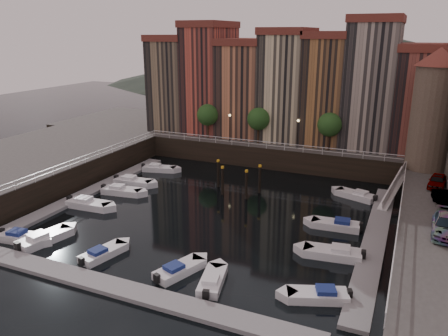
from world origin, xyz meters
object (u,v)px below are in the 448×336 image
at_px(boat_left_0, 22,238).
at_px(boat_left_1, 88,204).
at_px(boat_left_2, 121,191).
at_px(car_b, 447,201).
at_px(corner_tower, 433,108).
at_px(car_a, 437,182).
at_px(car_c, 446,226).
at_px(mooring_pilings, 236,180).
at_px(gangway, 395,186).

height_order(boat_left_0, boat_left_1, boat_left_1).
bearing_deg(boat_left_2, boat_left_0, -101.88).
bearing_deg(boat_left_0, boat_left_1, 83.07).
bearing_deg(boat_left_2, car_b, -4.57).
bearing_deg(boat_left_1, corner_tower, 27.10).
height_order(car_a, car_c, car_c).
bearing_deg(car_a, car_b, -75.38).
bearing_deg(boat_left_0, car_a, 25.97).
distance_m(corner_tower, car_a, 9.44).
distance_m(corner_tower, boat_left_2, 37.02).
relative_size(mooring_pilings, boat_left_0, 1.16).
distance_m(gangway, car_b, 9.39).
relative_size(boat_left_2, car_a, 1.31).
bearing_deg(car_b, boat_left_0, -172.12).
bearing_deg(boat_left_1, car_a, 17.11).
xyz_separation_m(corner_tower, boat_left_2, (-32.53, -14.70, -9.80)).
xyz_separation_m(gangway, car_c, (4.39, -14.00, 1.84)).
distance_m(gangway, boat_left_2, 31.37).
relative_size(boat_left_1, car_c, 1.03).
relative_size(gangway, mooring_pilings, 1.45).
distance_m(boat_left_0, car_b, 38.85).
bearing_deg(mooring_pilings, car_a, 5.88).
distance_m(gangway, car_c, 14.79).
distance_m(mooring_pilings, boat_left_2, 13.69).
xyz_separation_m(boat_left_0, car_c, (34.86, 10.01, 3.38)).
xyz_separation_m(boat_left_0, car_a, (34.50, 21.78, 3.30)).
xyz_separation_m(corner_tower, car_c, (1.49, -18.50, -6.44)).
distance_m(boat_left_1, boat_left_2, 4.98).
relative_size(car_a, car_b, 0.91).
xyz_separation_m(boat_left_1, car_c, (34.76, 1.12, 3.35)).
distance_m(corner_tower, mooring_pilings, 23.66).
xyz_separation_m(corner_tower, boat_left_1, (-33.28, -19.62, -9.79)).
distance_m(boat_left_2, car_c, 34.39).
height_order(corner_tower, car_a, corner_tower).
bearing_deg(mooring_pilings, gangway, 14.37).
bearing_deg(car_c, corner_tower, 96.57).
bearing_deg(boat_left_1, car_c, -1.58).
height_order(boat_left_1, boat_left_2, boat_left_1).
height_order(mooring_pilings, car_c, car_c).
xyz_separation_m(gangway, car_a, (4.03, -2.23, 1.75)).
height_order(boat_left_0, boat_left_2, boat_left_2).
distance_m(boat_left_0, car_c, 36.43).
bearing_deg(car_c, car_b, 88.77).
height_order(boat_left_2, car_b, car_b).
xyz_separation_m(boat_left_2, car_a, (33.65, 7.96, 3.28)).
relative_size(boat_left_0, car_a, 1.25).
distance_m(corner_tower, boat_left_0, 44.98).
xyz_separation_m(mooring_pilings, car_a, (21.31, 2.19, 2.02)).
xyz_separation_m(gangway, mooring_pilings, (-17.28, -4.43, -0.27)).
distance_m(boat_left_2, car_b, 34.59).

